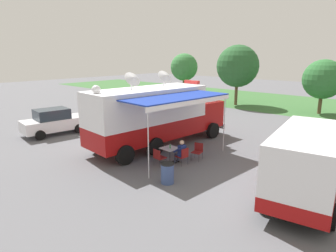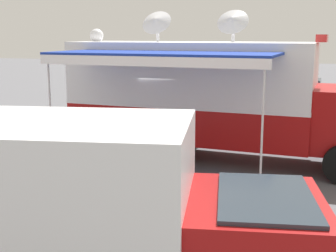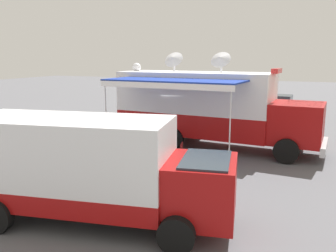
# 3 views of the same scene
# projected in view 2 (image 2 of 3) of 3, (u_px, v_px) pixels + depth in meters

# --- Properties ---
(ground_plane) EXTENTS (100.00, 100.00, 0.00)m
(ground_plane) POSITION_uv_depth(u_px,v_px,m) (190.00, 156.00, 14.36)
(ground_plane) COLOR #5B5B60
(lot_stripe) EXTENTS (0.44, 4.80, 0.01)m
(lot_stripe) POSITION_uv_depth(u_px,v_px,m) (216.00, 140.00, 16.55)
(lot_stripe) COLOR silver
(lot_stripe) RESTS_ON ground
(command_truck) EXTENTS (5.23, 9.63, 4.53)m
(command_truck) POSITION_uv_depth(u_px,v_px,m) (214.00, 95.00, 13.69)
(command_truck) COLOR #9E0F0F
(command_truck) RESTS_ON ground
(folding_table) EXTENTS (0.85, 0.85, 0.73)m
(folding_table) POSITION_uv_depth(u_px,v_px,m) (139.00, 152.00, 12.17)
(folding_table) COLOR silver
(folding_table) RESTS_ON ground
(water_bottle) EXTENTS (0.07, 0.07, 0.22)m
(water_bottle) POSITION_uv_depth(u_px,v_px,m) (137.00, 146.00, 12.10)
(water_bottle) COLOR #3F9959
(water_bottle) RESTS_ON folding_table
(folding_chair_at_table) EXTENTS (0.51, 0.51, 0.87)m
(folding_chair_at_table) POSITION_uv_depth(u_px,v_px,m) (132.00, 166.00, 11.42)
(folding_chair_at_table) COLOR maroon
(folding_chair_at_table) RESTS_ON ground
(folding_chair_beside_table) EXTENTS (0.51, 0.51, 0.87)m
(folding_chair_beside_table) POSITION_uv_depth(u_px,v_px,m) (109.00, 155.00, 12.41)
(folding_chair_beside_table) COLOR maroon
(folding_chair_beside_table) RESTS_ON ground
(folding_chair_spare_by_truck) EXTENTS (0.57, 0.57, 0.87)m
(folding_chair_spare_by_truck) POSITION_uv_depth(u_px,v_px,m) (174.00, 170.00, 11.06)
(folding_chair_spare_by_truck) COLOR maroon
(folding_chair_spare_by_truck) RESTS_ON ground
(seated_responder) EXTENTS (0.68, 0.58, 1.25)m
(seated_responder) POSITION_uv_depth(u_px,v_px,m) (135.00, 159.00, 11.57)
(seated_responder) COLOR navy
(seated_responder) RESTS_ON ground
(trash_bin) EXTENTS (0.57, 0.57, 0.91)m
(trash_bin) POSITION_uv_depth(u_px,v_px,m) (40.00, 171.00, 11.22)
(trash_bin) COLOR #384C7F
(trash_bin) RESTS_ON ground
(support_truck) EXTENTS (3.26, 7.06, 2.70)m
(support_truck) POSITION_uv_depth(u_px,v_px,m) (26.00, 222.00, 5.83)
(support_truck) COLOR white
(support_truck) RESTS_ON ground
(car_behind_truck) EXTENTS (2.19, 4.29, 1.76)m
(car_behind_truck) POSITION_uv_depth(u_px,v_px,m) (298.00, 98.00, 20.92)
(car_behind_truck) COLOR #B2B5BA
(car_behind_truck) RESTS_ON ground
(car_far_corner) EXTENTS (2.37, 4.38, 1.76)m
(car_far_corner) POSITION_uv_depth(u_px,v_px,m) (181.00, 97.00, 21.40)
(car_far_corner) COLOR silver
(car_far_corner) RESTS_ON ground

